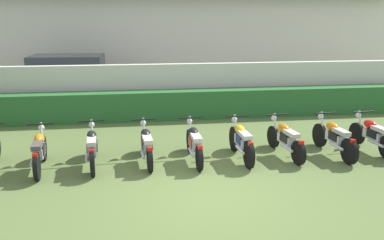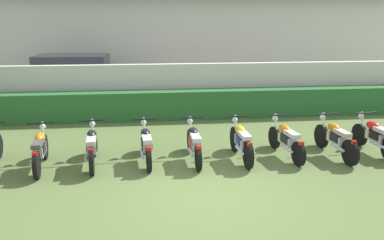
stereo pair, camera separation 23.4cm
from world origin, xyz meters
The scene contains 13 objects.
ground centered at (0.00, 0.00, 0.00)m, with size 60.00×60.00×0.00m, color #566B38.
building centered at (0.00, 14.38, 4.17)m, with size 25.21×6.50×8.34m.
compound_wall centered at (0.00, 6.76, 0.88)m, with size 23.95×0.30×1.76m, color silver.
hedge_row centered at (0.00, 6.06, 0.47)m, with size 19.16×0.70×0.95m, color #28602D.
parked_car centered at (-3.77, 9.07, 0.94)m, with size 4.57×2.23×1.89m.
motorcycle_in_row_1 centered at (-3.48, 1.86, 0.45)m, with size 0.60×1.83×0.96m.
motorcycle_in_row_2 centered at (-2.34, 1.93, 0.45)m, with size 0.60×1.85×0.97m.
motorcycle_in_row_3 centered at (-1.11, 2.00, 0.44)m, with size 0.60×1.83×0.94m.
motorcycle_in_row_4 centered at (0.02, 1.96, 0.44)m, with size 0.60×1.90×0.94m.
motorcycle_in_row_5 centered at (1.14, 1.90, 0.46)m, with size 0.60×1.84×0.98m.
motorcycle_in_row_6 centered at (2.28, 1.98, 0.44)m, with size 0.60×1.89×0.94m.
motorcycle_in_row_7 centered at (3.49, 1.87, 0.45)m, with size 0.60×1.95×0.97m.
motorcycle_in_row_8 centered at (4.58, 1.97, 0.45)m, with size 0.60×1.80×0.95m.
Camera 2 is at (-1.06, -6.94, 3.34)m, focal length 37.22 mm.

